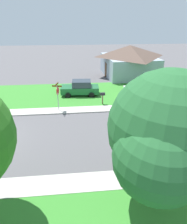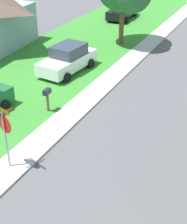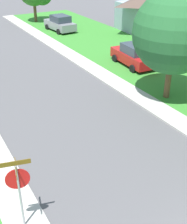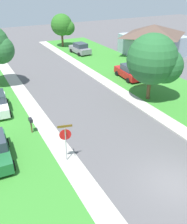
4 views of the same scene
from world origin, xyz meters
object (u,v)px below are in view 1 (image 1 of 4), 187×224
car_white_near_corner (144,90)px  mailbox (103,96)px  car_green_kerbside_mid (80,88)px  tree_across_right (164,135)px  stop_sign_far_corner (58,92)px  house_left_setback (129,60)px

car_white_near_corner → mailbox: car_white_near_corner is taller
car_green_kerbside_mid → mailbox: size_ratio=3.35×
tree_across_right → car_green_kerbside_mid: bearing=-169.6°
tree_across_right → mailbox: size_ratio=4.92×
stop_sign_far_corner → car_white_near_corner: bearing=107.1°
tree_across_right → mailbox: (-12.25, -0.63, -2.91)m
car_white_near_corner → mailbox: size_ratio=3.39×
mailbox → tree_across_right: bearing=3.0°
car_green_kerbside_mid → stop_sign_far_corner: bearing=-28.3°
stop_sign_far_corner → tree_across_right: tree_across_right is taller
tree_across_right → mailbox: 12.61m
car_green_kerbside_mid → house_left_setback: bearing=136.4°
car_green_kerbside_mid → tree_across_right: tree_across_right is taller
tree_across_right → car_white_near_corner: bearing=162.9°
stop_sign_far_corner → car_white_near_corner: stop_sign_far_corner is taller
car_white_near_corner → house_left_setback: house_left_setback is taller
stop_sign_far_corner → car_white_near_corner: size_ratio=0.62×
car_white_near_corner → car_green_kerbside_mid: size_ratio=1.01×
stop_sign_far_corner → car_green_kerbside_mid: 4.80m
house_left_setback → mailbox: 12.66m
car_green_kerbside_mid → house_left_setback: house_left_setback is taller
tree_across_right → house_left_setback: (-23.49, 5.03, -1.54)m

